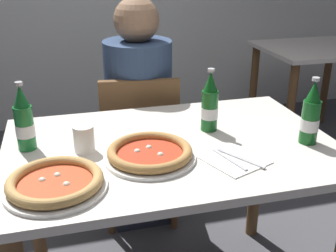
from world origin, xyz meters
The scene contains 11 objects.
dining_table_main centered at (0.00, 0.00, 0.64)m, with size 1.20×0.80×0.75m.
chair_behind_table centered at (0.00, 0.61, 0.48)m, with size 0.45×0.45×0.85m.
diner_seated centered at (0.01, 0.66, 0.58)m, with size 0.34×0.34×1.21m.
dining_table_background centered at (1.48, 1.35, 0.59)m, with size 0.80×0.70×0.75m.
pizza_margherita_near centered at (-0.10, -0.10, 0.77)m, with size 0.31×0.31×0.04m.
pizza_marinara_far centered at (-0.41, -0.21, 0.77)m, with size 0.31×0.31×0.04m.
beer_bottle_left centered at (0.18, 0.09, 0.85)m, with size 0.07×0.07×0.25m.
beer_bottle_center centered at (0.49, -0.11, 0.85)m, with size 0.07×0.07×0.25m.
beer_bottle_right centered at (-0.51, 0.09, 0.85)m, with size 0.07×0.07×0.25m.
napkin_with_cutlery centered at (0.17, -0.18, 0.75)m, with size 0.23×0.23×0.01m.
paper_cup centered at (-0.31, 0.02, 0.80)m, with size 0.07×0.07×0.10m, color white.
Camera 1 is at (-0.36, -1.32, 1.40)m, focal length 44.19 mm.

